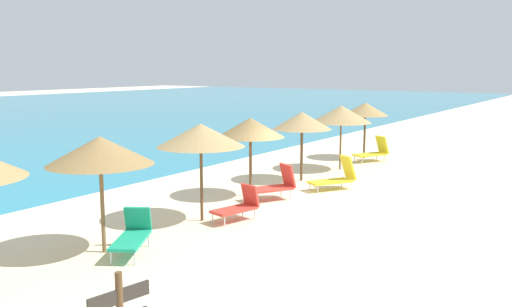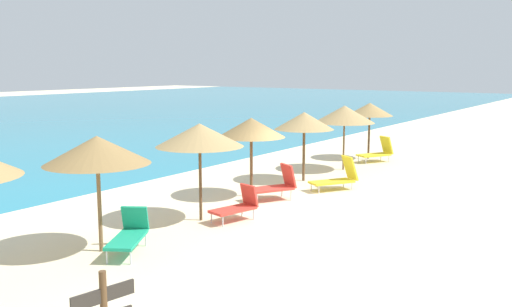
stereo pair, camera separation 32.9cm
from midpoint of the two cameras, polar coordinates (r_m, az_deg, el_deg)
name	(u,v)px [view 2 (the right image)]	position (r m, az deg, el deg)	size (l,w,h in m)	color
ground_plane	(303,205)	(16.77, 5.47, -5.31)	(160.00, 160.00, 0.00)	beige
beach_umbrella_1	(97,150)	(12.57, -15.31, 0.33)	(2.34, 2.34, 2.62)	brown
beach_umbrella_2	(200,135)	(14.71, -5.18, 1.89)	(2.35, 2.35, 2.63)	brown
beach_umbrella_3	(251,128)	(17.46, 0.05, 2.67)	(2.16, 2.16, 2.52)	brown
beach_umbrella_4	(304,121)	(20.02, 5.45, 3.35)	(2.15, 2.15, 2.51)	brown
beach_umbrella_5	(344,114)	(22.42, 9.50, 4.00)	(2.41, 2.41, 2.59)	brown
beach_umbrella_6	(370,109)	(25.45, 11.98, 4.45)	(2.07, 2.07, 2.52)	brown
lounge_chair_0	(276,185)	(17.26, 2.58, -3.24)	(1.62, 1.29, 1.10)	red
lounge_chair_1	(338,177)	(18.89, 8.88, -2.44)	(1.71, 1.35, 1.13)	yellow
lounge_chair_2	(238,206)	(15.00, -1.28, -5.37)	(1.41, 0.86, 0.93)	red
lounge_chair_3	(129,234)	(12.76, -12.19, -8.09)	(1.59, 1.29, 0.94)	#199972
lounge_chair_4	(378,152)	(24.82, 12.78, 0.17)	(1.67, 1.32, 1.11)	yellow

